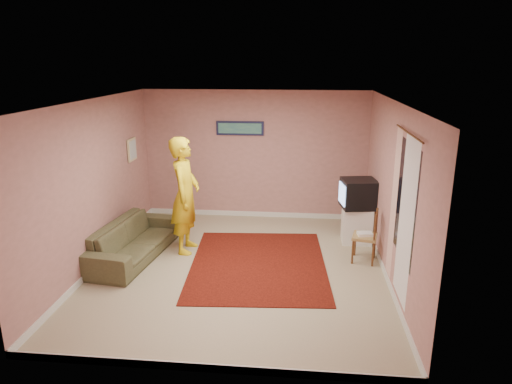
# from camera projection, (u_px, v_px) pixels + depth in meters

# --- Properties ---
(ground) EXTENTS (5.00, 5.00, 0.00)m
(ground) POSITION_uv_depth(u_px,v_px,m) (239.00, 268.00, 7.19)
(ground) COLOR tan
(ground) RESTS_ON ground
(wall_back) EXTENTS (4.50, 0.02, 2.60)m
(wall_back) POSITION_uv_depth(u_px,v_px,m) (255.00, 155.00, 9.21)
(wall_back) COLOR tan
(wall_back) RESTS_ON ground
(wall_front) EXTENTS (4.50, 0.02, 2.60)m
(wall_front) POSITION_uv_depth(u_px,v_px,m) (204.00, 259.00, 4.44)
(wall_front) COLOR tan
(wall_front) RESTS_ON ground
(wall_left) EXTENTS (0.02, 5.00, 2.60)m
(wall_left) POSITION_uv_depth(u_px,v_px,m) (94.00, 185.00, 7.04)
(wall_left) COLOR tan
(wall_left) RESTS_ON ground
(wall_right) EXTENTS (0.02, 5.00, 2.60)m
(wall_right) POSITION_uv_depth(u_px,v_px,m) (392.00, 193.00, 6.61)
(wall_right) COLOR tan
(wall_right) RESTS_ON ground
(ceiling) EXTENTS (4.50, 5.00, 0.02)m
(ceiling) POSITION_uv_depth(u_px,v_px,m) (237.00, 101.00, 6.46)
(ceiling) COLOR silver
(ceiling) RESTS_ON wall_back
(baseboard_back) EXTENTS (4.50, 0.02, 0.10)m
(baseboard_back) POSITION_uv_depth(u_px,v_px,m) (255.00, 214.00, 9.56)
(baseboard_back) COLOR silver
(baseboard_back) RESTS_ON ground
(baseboard_front) EXTENTS (4.50, 0.02, 0.10)m
(baseboard_front) POSITION_uv_depth(u_px,v_px,m) (208.00, 368.00, 4.80)
(baseboard_front) COLOR silver
(baseboard_front) RESTS_ON ground
(baseboard_left) EXTENTS (0.02, 5.00, 0.10)m
(baseboard_left) POSITION_uv_depth(u_px,v_px,m) (102.00, 259.00, 7.39)
(baseboard_left) COLOR silver
(baseboard_left) RESTS_ON ground
(baseboard_right) EXTENTS (0.02, 5.00, 0.10)m
(baseboard_right) POSITION_uv_depth(u_px,v_px,m) (384.00, 272.00, 6.97)
(baseboard_right) COLOR silver
(baseboard_right) RESTS_ON ground
(window) EXTENTS (0.01, 1.10, 1.50)m
(window) POSITION_uv_depth(u_px,v_px,m) (406.00, 202.00, 5.71)
(window) COLOR black
(window) RESTS_ON wall_right
(curtain_sheer) EXTENTS (0.01, 0.75, 2.10)m
(curtain_sheer) POSITION_uv_depth(u_px,v_px,m) (406.00, 221.00, 5.63)
(curtain_sheer) COLOR white
(curtain_sheer) RESTS_ON wall_right
(curtain_floral) EXTENTS (0.01, 0.35, 2.10)m
(curtain_floral) POSITION_uv_depth(u_px,v_px,m) (394.00, 204.00, 6.30)
(curtain_floral) COLOR white
(curtain_floral) RESTS_ON wall_right
(curtain_rod) EXTENTS (0.02, 1.40, 0.02)m
(curtain_rod) POSITION_uv_depth(u_px,v_px,m) (409.00, 133.00, 5.47)
(curtain_rod) COLOR #5A2D1B
(curtain_rod) RESTS_ON wall_right
(picture_back) EXTENTS (0.95, 0.04, 0.28)m
(picture_back) POSITION_uv_depth(u_px,v_px,m) (240.00, 128.00, 9.06)
(picture_back) COLOR #141737
(picture_back) RESTS_ON wall_back
(picture_left) EXTENTS (0.04, 0.38, 0.42)m
(picture_left) POSITION_uv_depth(u_px,v_px,m) (132.00, 150.00, 8.49)
(picture_left) COLOR beige
(picture_left) RESTS_ON wall_left
(area_rug) EXTENTS (2.31, 2.81, 0.01)m
(area_rug) POSITION_uv_depth(u_px,v_px,m) (258.00, 264.00, 7.33)
(area_rug) COLOR black
(area_rug) RESTS_ON ground
(tv_cabinet) EXTENTS (0.51, 0.46, 0.65)m
(tv_cabinet) POSITION_uv_depth(u_px,v_px,m) (357.00, 224.00, 8.16)
(tv_cabinet) COLOR white
(tv_cabinet) RESTS_ON ground
(crt_tv) EXTENTS (0.66, 0.61, 0.50)m
(crt_tv) POSITION_uv_depth(u_px,v_px,m) (358.00, 194.00, 8.00)
(crt_tv) COLOR black
(crt_tv) RESTS_ON tv_cabinet
(chair_a) EXTENTS (0.47, 0.45, 0.52)m
(chair_a) POSITION_uv_depth(u_px,v_px,m) (356.00, 206.00, 8.31)
(chair_a) COLOR #A58650
(chair_a) RESTS_ON ground
(dvd_player) EXTENTS (0.36, 0.27, 0.06)m
(dvd_player) POSITION_uv_depth(u_px,v_px,m) (356.00, 210.00, 8.33)
(dvd_player) COLOR #A4A4A9
(dvd_player) RESTS_ON chair_a
(blue_throw) EXTENTS (0.39, 0.05, 0.41)m
(blue_throw) POSITION_uv_depth(u_px,v_px,m) (356.00, 193.00, 8.44)
(blue_throw) COLOR #83A6D7
(blue_throw) RESTS_ON chair_a
(chair_b) EXTENTS (0.45, 0.47, 0.47)m
(chair_b) POSITION_uv_depth(u_px,v_px,m) (365.00, 230.00, 7.32)
(chair_b) COLOR #A58650
(chair_b) RESTS_ON ground
(game_console) EXTENTS (0.25, 0.20, 0.05)m
(game_console) POSITION_uv_depth(u_px,v_px,m) (365.00, 234.00, 7.34)
(game_console) COLOR white
(game_console) RESTS_ON chair_b
(sofa) EXTENTS (1.05, 2.13, 0.60)m
(sofa) POSITION_uv_depth(u_px,v_px,m) (133.00, 240.00, 7.52)
(sofa) COLOR #4F4E30
(sofa) RESTS_ON ground
(person) EXTENTS (0.48, 0.72, 1.97)m
(person) POSITION_uv_depth(u_px,v_px,m) (185.00, 195.00, 7.61)
(person) COLOR gold
(person) RESTS_ON ground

